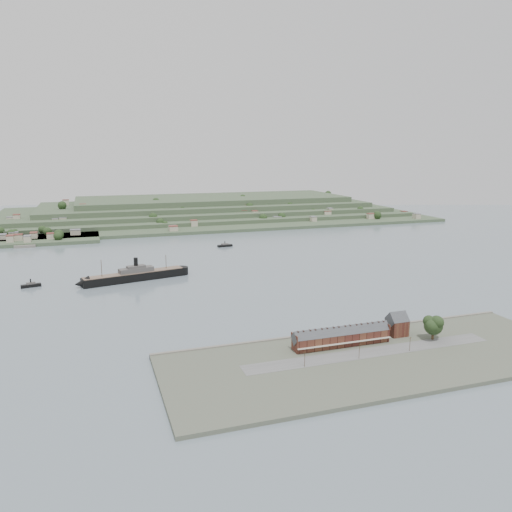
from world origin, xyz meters
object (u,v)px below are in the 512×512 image
object	(u,v)px
terrace_row	(341,337)
tugboat	(31,285)
gabled_building	(397,324)
fig_tree	(434,325)
steamship	(132,276)

from	to	relation	value
terrace_row	tugboat	size ratio (longest dim) A/B	3.63
gabled_building	fig_tree	bearing A→B (deg)	-40.55
fig_tree	steamship	bearing A→B (deg)	127.40
steamship	tugboat	bearing A→B (deg)	175.66
steamship	fig_tree	xyz separation A→B (m)	(147.63, -193.07, 6.48)
steamship	gabled_building	bearing A→B (deg)	-53.67
terrace_row	steamship	world-z (taller)	steamship
terrace_row	steamship	bearing A→B (deg)	117.28
terrace_row	tugboat	xyz separation A→B (m)	(-171.93, 189.92, -5.21)
terrace_row	gabled_building	xyz separation A→B (m)	(37.50, 4.02, 1.34)
gabled_building	tugboat	xyz separation A→B (m)	(-209.43, 185.89, -6.56)
gabled_building	tugboat	world-z (taller)	gabled_building
steamship	fig_tree	size ratio (longest dim) A/B	6.61
terrace_row	fig_tree	xyz separation A→B (m)	(52.71, -8.99, 3.87)
tugboat	fig_tree	xyz separation A→B (m)	(224.64, -198.91, 9.08)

